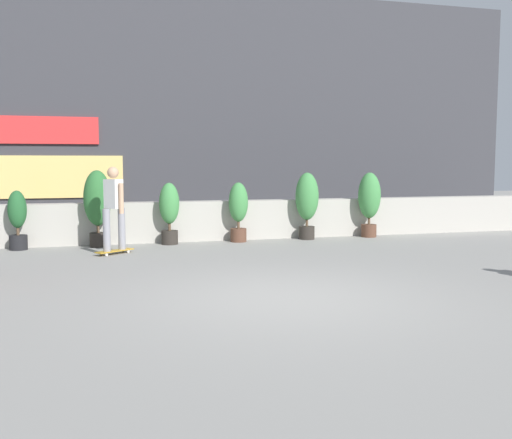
% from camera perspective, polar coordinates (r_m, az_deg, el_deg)
% --- Properties ---
extents(ground_plane, '(48.00, 48.00, 0.00)m').
position_cam_1_polar(ground_plane, '(7.99, 2.90, -7.45)').
color(ground_plane, gray).
extents(planter_wall, '(18.00, 0.40, 0.90)m').
position_cam_1_polar(planter_wall, '(13.67, -5.05, -0.12)').
color(planter_wall, '#B2ADA3').
rests_on(planter_wall, ground).
extents(building_backdrop, '(20.00, 2.08, 6.50)m').
position_cam_1_polar(building_backdrop, '(17.61, -7.55, 10.23)').
color(building_backdrop, '#38383D').
rests_on(building_backdrop, ground).
extents(potted_plant_0, '(0.37, 0.37, 1.21)m').
position_cam_1_polar(potted_plant_0, '(13.06, -21.81, 0.11)').
color(potted_plant_0, black).
rests_on(potted_plant_0, ground).
extents(potted_plant_1, '(0.57, 0.57, 1.62)m').
position_cam_1_polar(potted_plant_1, '(12.96, -14.90, 1.63)').
color(potted_plant_1, '#2D2823').
rests_on(potted_plant_1, ground).
extents(potted_plant_2, '(0.44, 0.44, 1.34)m').
position_cam_1_polar(potted_plant_2, '(13.08, -8.28, 0.93)').
color(potted_plant_2, '#2D2823').
rests_on(potted_plant_2, ground).
extents(potted_plant_3, '(0.43, 0.43, 1.33)m').
position_cam_1_polar(potted_plant_3, '(13.36, -1.69, 1.05)').
color(potted_plant_3, brown).
rests_on(potted_plant_3, ground).
extents(potted_plant_4, '(0.53, 0.53, 1.54)m').
position_cam_1_polar(potted_plant_4, '(13.83, 4.89, 1.83)').
color(potted_plant_4, '#2D2823').
rests_on(potted_plant_4, ground).
extents(potted_plant_5, '(0.53, 0.53, 1.54)m').
position_cam_1_polar(potted_plant_5, '(14.45, 10.77, 1.89)').
color(potted_plant_5, brown).
rests_on(potted_plant_5, ground).
extents(skater_far_right, '(0.77, 0.63, 1.70)m').
position_cam_1_polar(skater_far_right, '(11.86, -13.42, 1.27)').
color(skater_far_right, '#BF8C26').
rests_on(skater_far_right, ground).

